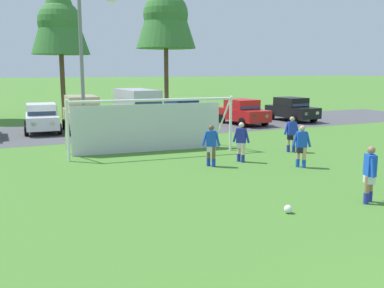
% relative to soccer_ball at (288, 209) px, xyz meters
% --- Properties ---
extents(ground_plane, '(400.00, 400.00, 0.00)m').
position_rel_soccer_ball_xyz_m(ground_plane, '(-0.63, 8.44, -0.11)').
color(ground_plane, '#477A2D').
extents(parking_lot_strip, '(52.00, 8.40, 0.01)m').
position_rel_soccer_ball_xyz_m(parking_lot_strip, '(-0.63, 17.73, -0.11)').
color(parking_lot_strip, '#4C4C51').
rests_on(parking_lot_strip, ground).
extents(soccer_ball, '(0.22, 0.22, 0.22)m').
position_rel_soccer_ball_xyz_m(soccer_ball, '(0.00, 0.00, 0.00)').
color(soccer_ball, white).
rests_on(soccer_ball, ground).
extents(soccer_goal, '(7.55, 2.55, 2.57)m').
position_rel_soccer_ball_xyz_m(soccer_goal, '(-0.51, 9.59, 1.18)').
color(soccer_goal, white).
rests_on(soccer_goal, ground).
extents(player_striker_near, '(0.55, 0.61, 1.64)m').
position_rel_soccer_ball_xyz_m(player_striker_near, '(2.19, 6.07, 0.71)').
color(player_striker_near, beige).
rests_on(player_striker_near, ground).
extents(player_defender_far, '(0.46, 0.67, 1.64)m').
position_rel_soccer_ball_xyz_m(player_defender_far, '(2.62, -0.21, 0.71)').
color(player_defender_far, '#936B4C').
rests_on(player_defender_far, ground).
extents(player_winger_left, '(0.68, 0.44, 1.64)m').
position_rel_soccer_ball_xyz_m(player_winger_left, '(3.78, 4.23, 0.71)').
color(player_winger_left, tan).
rests_on(player_winger_left, ground).
extents(player_winger_right, '(0.66, 0.47, 1.64)m').
position_rel_soccer_ball_xyz_m(player_winger_right, '(0.70, 5.84, 0.71)').
color(player_winger_right, brown).
rests_on(player_winger_right, ground).
extents(player_trailing_back, '(0.72, 0.33, 1.64)m').
position_rel_soccer_ball_xyz_m(player_trailing_back, '(5.40, 6.95, 0.71)').
color(player_trailing_back, tan).
rests_on(player_trailing_back, ground).
extents(parked_car_slot_center_left, '(2.25, 4.31, 1.72)m').
position_rel_soccer_ball_xyz_m(parked_car_slot_center_left, '(-4.33, 18.42, 0.77)').
color(parked_car_slot_center_left, silver).
rests_on(parked_car_slot_center_left, ground).
extents(parked_car_slot_center, '(2.31, 4.69, 2.16)m').
position_rel_soccer_ball_xyz_m(parked_car_slot_center, '(-2.02, 17.89, 1.00)').
color(parked_car_slot_center, tan).
rests_on(parked_car_slot_center, ground).
extents(parked_car_slot_center_right, '(2.33, 4.87, 2.52)m').
position_rel_soccer_ball_xyz_m(parked_car_slot_center_right, '(1.34, 17.24, 1.23)').
color(parked_car_slot_center_right, '#B2B2BC').
rests_on(parked_car_slot_center_right, ground).
extents(parked_car_slot_right, '(2.25, 4.31, 1.72)m').
position_rel_soccer_ball_xyz_m(parked_car_slot_right, '(4.86, 18.38, 0.77)').
color(parked_car_slot_right, navy).
rests_on(parked_car_slot_right, ground).
extents(parked_car_slot_far_right, '(2.19, 4.28, 1.72)m').
position_rel_soccer_ball_xyz_m(parked_car_slot_far_right, '(8.65, 16.62, 0.77)').
color(parked_car_slot_far_right, red).
rests_on(parked_car_slot_far_right, ground).
extents(parked_car_slot_end, '(2.19, 4.28, 1.72)m').
position_rel_soccer_ball_xyz_m(parked_car_slot_end, '(13.00, 16.86, 0.77)').
color(parked_car_slot_end, black).
rests_on(parked_car_slot_end, ground).
extents(tree_mid_left, '(4.40, 4.40, 11.74)m').
position_rel_soccer_ball_xyz_m(tree_mid_left, '(-1.92, 26.14, 7.96)').
color(tree_mid_left, brown).
rests_on(tree_mid_left, ground).
extents(tree_center_back, '(4.93, 4.93, 13.14)m').
position_rel_soccer_ball_xyz_m(tree_center_back, '(6.37, 25.19, 8.93)').
color(tree_center_back, brown).
rests_on(tree_center_back, ground).
extents(street_lamp, '(2.00, 0.32, 7.32)m').
position_rel_soccer_ball_xyz_m(street_lamp, '(-2.63, 13.06, 3.69)').
color(street_lamp, slate).
rests_on(street_lamp, ground).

